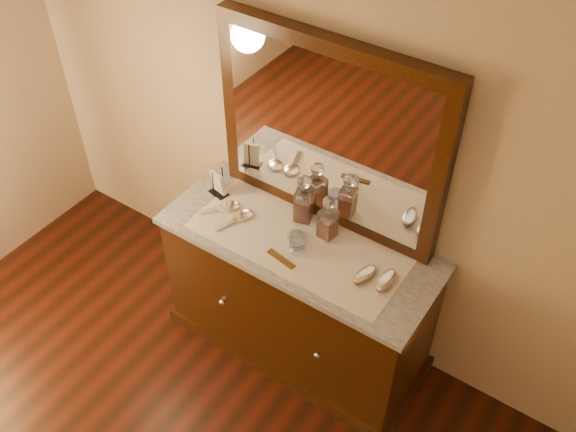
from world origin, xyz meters
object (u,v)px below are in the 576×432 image
object	(u,v)px
hand_mirror_inner	(240,217)
dresser_cabinet	(298,297)
decanter_right	(328,221)
comb	(281,259)
brush_near	(365,275)
brush_far	(386,281)
napkin_rack	(218,184)
mirror_frame	(329,136)
hand_mirror_outer	(226,207)
decanter_left	(304,203)
pin_dish	(296,236)

from	to	relation	value
hand_mirror_inner	dresser_cabinet	bearing A→B (deg)	6.17
decanter_right	comb	bearing A→B (deg)	-110.19
dresser_cabinet	comb	xyz separation A→B (m)	(-0.00, -0.16, 0.45)
brush_near	brush_far	distance (m)	0.10
dresser_cabinet	napkin_rack	world-z (taller)	napkin_rack
mirror_frame	napkin_rack	bearing A→B (deg)	-161.16
comb	decanter_right	xyz separation A→B (m)	(0.10, 0.27, 0.09)
mirror_frame	hand_mirror_outer	distance (m)	0.71
comb	hand_mirror_inner	world-z (taller)	hand_mirror_inner
hand_mirror_outer	hand_mirror_inner	size ratio (longest dim) A/B	0.89
brush_near	dresser_cabinet	bearing A→B (deg)	175.16
napkin_rack	decanter_left	xyz separation A→B (m)	(0.49, 0.09, 0.05)
dresser_cabinet	brush_far	bearing A→B (deg)	-1.28
pin_dish	mirror_frame	bearing A→B (deg)	83.03
decanter_right	hand_mirror_inner	bearing A→B (deg)	-161.66
brush_far	decanter_right	bearing A→B (deg)	163.15
napkin_rack	brush_near	bearing A→B (deg)	-5.35
hand_mirror_outer	hand_mirror_inner	xyz separation A→B (m)	(0.11, -0.02, 0.00)
comb	brush_near	xyz separation A→B (m)	(0.39, 0.12, 0.02)
hand_mirror_inner	brush_far	bearing A→B (deg)	1.79
napkin_rack	hand_mirror_inner	distance (m)	0.24
dresser_cabinet	decanter_right	distance (m)	0.56
dresser_cabinet	brush_far	size ratio (longest dim) A/B	8.99
comb	hand_mirror_inner	xyz separation A→B (m)	(-0.34, 0.12, 0.01)
decanter_right	brush_near	world-z (taller)	decanter_right
decanter_left	decanter_right	distance (m)	0.17
dresser_cabinet	comb	bearing A→B (deg)	-90.43
napkin_rack	hand_mirror_inner	bearing A→B (deg)	-23.31
comb	decanter_left	world-z (taller)	decanter_left
pin_dish	comb	size ratio (longest dim) A/B	0.52
decanter_left	hand_mirror_outer	size ratio (longest dim) A/B	1.36
napkin_rack	pin_dish	bearing A→B (deg)	-4.96
dresser_cabinet	napkin_rack	distance (m)	0.75
brush_near	brush_far	size ratio (longest dim) A/B	1.00
pin_dish	brush_far	bearing A→B (deg)	-2.29
dresser_cabinet	decanter_right	size ratio (longest dim) A/B	5.47
brush_far	pin_dish	bearing A→B (deg)	177.71
brush_far	comb	bearing A→B (deg)	-163.42
decanter_left	pin_dish	bearing A→B (deg)	-73.15
mirror_frame	brush_near	distance (m)	0.68
dresser_cabinet	brush_near	size ratio (longest dim) A/B	9.01
decanter_right	hand_mirror_inner	xyz separation A→B (m)	(-0.44, -0.14, -0.09)
dresser_cabinet	brush_far	xyz separation A→B (m)	(0.49, -0.01, 0.47)
pin_dish	comb	xyz separation A→B (m)	(0.03, -0.17, -0.00)
comb	decanter_left	distance (m)	0.33
mirror_frame	comb	bearing A→B (deg)	-90.17
comb	napkin_rack	world-z (taller)	napkin_rack
comb	napkin_rack	xyz separation A→B (m)	(-0.55, 0.21, 0.06)
decanter_left	brush_near	world-z (taller)	decanter_left
brush_near	hand_mirror_inner	xyz separation A→B (m)	(-0.73, -0.00, -0.01)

